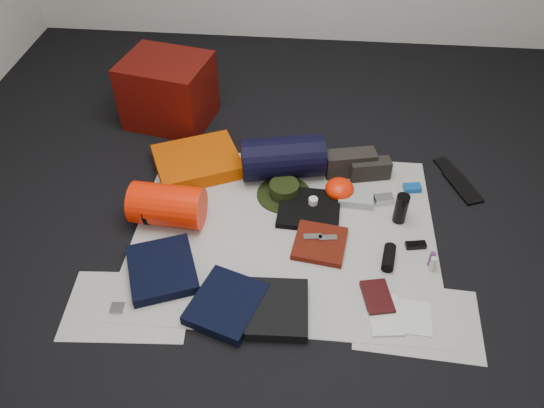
# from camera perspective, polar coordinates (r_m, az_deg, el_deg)

# --- Properties ---
(floor) EXTENTS (4.50, 4.50, 0.02)m
(floor) POSITION_cam_1_polar(r_m,az_deg,el_deg) (2.86, 1.36, -3.16)
(floor) COLOR black
(floor) RESTS_ON ground
(newspaper_mat) EXTENTS (1.60, 1.30, 0.01)m
(newspaper_mat) POSITION_cam_1_polar(r_m,az_deg,el_deg) (2.85, 1.37, -2.98)
(newspaper_mat) COLOR silver
(newspaper_mat) RESTS_ON floor
(newspaper_sheet_front_left) EXTENTS (0.61, 0.44, 0.00)m
(newspaper_sheet_front_left) POSITION_cam_1_polar(r_m,az_deg,el_deg) (2.64, -15.21, -10.53)
(newspaper_sheet_front_left) COLOR silver
(newspaper_sheet_front_left) RESTS_ON floor
(newspaper_sheet_front_right) EXTENTS (0.60, 0.43, 0.00)m
(newspaper_sheet_front_right) POSITION_cam_1_polar(r_m,az_deg,el_deg) (2.59, 15.28, -11.91)
(newspaper_sheet_front_right) COLOR silver
(newspaper_sheet_front_right) RESTS_ON floor
(red_cabinet) EXTENTS (0.61, 0.54, 0.44)m
(red_cabinet) POSITION_cam_1_polar(r_m,az_deg,el_deg) (3.61, -11.09, 11.84)
(red_cabinet) COLOR #540B06
(red_cabinet) RESTS_ON floor
(sleeping_pad) EXTENTS (0.61, 0.57, 0.09)m
(sleeping_pad) POSITION_cam_1_polar(r_m,az_deg,el_deg) (3.25, -8.04, 4.53)
(sleeping_pad) COLOR #CF4C02
(sleeping_pad) RESTS_ON newspaper_mat
(stuff_sack) EXTENTS (0.40, 0.25, 0.23)m
(stuff_sack) POSITION_cam_1_polar(r_m,az_deg,el_deg) (2.88, -11.19, -0.13)
(stuff_sack) COLOR #F62004
(stuff_sack) RESTS_ON newspaper_mat
(sack_strap_left) EXTENTS (0.02, 0.22, 0.22)m
(sack_strap_left) POSITION_cam_1_polar(r_m,az_deg,el_deg) (2.92, -13.07, -0.08)
(sack_strap_left) COLOR black
(sack_strap_left) RESTS_ON newspaper_mat
(sack_strap_right) EXTENTS (0.02, 0.22, 0.22)m
(sack_strap_right) POSITION_cam_1_polar(r_m,az_deg,el_deg) (2.86, -9.25, -0.34)
(sack_strap_right) COLOR black
(sack_strap_right) RESTS_ON newspaper_mat
(navy_duffel) EXTENTS (0.52, 0.35, 0.25)m
(navy_duffel) POSITION_cam_1_polar(r_m,az_deg,el_deg) (3.12, 1.16, 5.02)
(navy_duffel) COLOR black
(navy_duffel) RESTS_ON newspaper_mat
(boonie_brim) EXTENTS (0.32, 0.32, 0.01)m
(boonie_brim) POSITION_cam_1_polar(r_m,az_deg,el_deg) (3.05, 1.31, 1.04)
(boonie_brim) COLOR black
(boonie_brim) RESTS_ON newspaper_mat
(boonie_crown) EXTENTS (0.17, 0.17, 0.07)m
(boonie_crown) POSITION_cam_1_polar(r_m,az_deg,el_deg) (3.03, 1.32, 1.62)
(boonie_crown) COLOR black
(boonie_crown) RESTS_ON boonie_brim
(hiking_boot_left) EXTENTS (0.32, 0.18, 0.15)m
(hiking_boot_left) POSITION_cam_1_polar(r_m,az_deg,el_deg) (3.19, 8.40, 4.38)
(hiking_boot_left) COLOR black
(hiking_boot_left) RESTS_ON newspaper_mat
(hiking_boot_right) EXTENTS (0.25, 0.14, 0.12)m
(hiking_boot_right) POSITION_cam_1_polar(r_m,az_deg,el_deg) (3.19, 10.49, 3.71)
(hiking_boot_right) COLOR black
(hiking_boot_right) RESTS_ON newspaper_mat
(flip_flop_left) EXTENTS (0.17, 0.25, 0.01)m
(flip_flop_left) POSITION_cam_1_polar(r_m,az_deg,el_deg) (3.39, 18.52, 3.42)
(flip_flop_left) COLOR black
(flip_flop_left) RESTS_ON floor
(flip_flop_right) EXTENTS (0.21, 0.31, 0.02)m
(flip_flop_right) POSITION_cam_1_polar(r_m,az_deg,el_deg) (3.30, 19.82, 1.73)
(flip_flop_right) COLOR black
(flip_flop_right) RESTS_ON floor
(trousers_navy_a) EXTENTS (0.43, 0.45, 0.06)m
(trousers_navy_a) POSITION_cam_1_polar(r_m,az_deg,el_deg) (2.70, -11.74, -6.88)
(trousers_navy_a) COLOR black
(trousers_navy_a) RESTS_ON newspaper_mat
(trousers_navy_b) EXTENTS (0.39, 0.42, 0.05)m
(trousers_navy_b) POSITION_cam_1_polar(r_m,az_deg,el_deg) (2.53, -4.93, -10.64)
(trousers_navy_b) COLOR black
(trousers_navy_b) RESTS_ON newspaper_mat
(trousers_charcoal) EXTENTS (0.30, 0.33, 0.05)m
(trousers_charcoal) POSITION_cam_1_polar(r_m,az_deg,el_deg) (2.50, 0.58, -11.18)
(trousers_charcoal) COLOR black
(trousers_charcoal) RESTS_ON newspaper_mat
(black_tshirt) EXTENTS (0.35, 0.33, 0.03)m
(black_tshirt) POSITION_cam_1_polar(r_m,az_deg,el_deg) (2.95, 4.01, -0.54)
(black_tshirt) COLOR black
(black_tshirt) RESTS_ON newspaper_mat
(red_shirt) EXTENTS (0.30, 0.30, 0.04)m
(red_shirt) POSITION_cam_1_polar(r_m,az_deg,el_deg) (2.78, 5.17, -4.24)
(red_shirt) COLOR #541409
(red_shirt) RESTS_ON newspaper_mat
(orange_stuff_sack) EXTENTS (0.19, 0.19, 0.11)m
(orange_stuff_sack) POSITION_cam_1_polar(r_m,az_deg,el_deg) (3.04, 7.28, 1.63)
(orange_stuff_sack) COLOR #F62004
(orange_stuff_sack) RESTS_ON newspaper_mat
(first_aid_pouch) EXTENTS (0.20, 0.15, 0.05)m
(first_aid_pouch) POSITION_cam_1_polar(r_m,az_deg,el_deg) (3.04, 8.99, 0.73)
(first_aid_pouch) COLOR #939B93
(first_aid_pouch) RESTS_ON newspaper_mat
(water_bottle) EXTENTS (0.09, 0.09, 0.18)m
(water_bottle) POSITION_cam_1_polar(r_m,az_deg,el_deg) (2.93, 13.71, -0.48)
(water_bottle) COLOR black
(water_bottle) RESTS_ON newspaper_mat
(speaker) EXTENTS (0.09, 0.17, 0.06)m
(speaker) POSITION_cam_1_polar(r_m,az_deg,el_deg) (2.75, 12.44, -5.64)
(speaker) COLOR black
(speaker) RESTS_ON newspaper_mat
(compact_camera) EXTENTS (0.12, 0.09, 0.04)m
(compact_camera) POSITION_cam_1_polar(r_m,az_deg,el_deg) (3.06, 11.91, 0.49)
(compact_camera) COLOR #B4B5B9
(compact_camera) RESTS_ON newspaper_mat
(cyan_case) EXTENTS (0.11, 0.08, 0.03)m
(cyan_case) POSITION_cam_1_polar(r_m,az_deg,el_deg) (3.18, 14.85, 1.68)
(cyan_case) COLOR #0E4790
(cyan_case) RESTS_ON newspaper_mat
(toiletry_purple) EXTENTS (0.04, 0.04, 0.09)m
(toiletry_purple) POSITION_cam_1_polar(r_m,az_deg,el_deg) (2.78, 16.80, -5.71)
(toiletry_purple) COLOR #572578
(toiletry_purple) RESTS_ON newspaper_mat
(toiletry_clear) EXTENTS (0.04, 0.04, 0.09)m
(toiletry_clear) POSITION_cam_1_polar(r_m,az_deg,el_deg) (2.76, 16.87, -6.20)
(toiletry_clear) COLOR silver
(toiletry_clear) RESTS_ON newspaper_mat
(paperback_book) EXTENTS (0.16, 0.22, 0.03)m
(paperback_book) POSITION_cam_1_polar(r_m,az_deg,el_deg) (2.60, 11.24, -9.81)
(paperback_book) COLOR black
(paperback_book) RESTS_ON newspaper_mat
(map_booklet) EXTENTS (0.18, 0.24, 0.01)m
(map_booklet) POSITION_cam_1_polar(r_m,az_deg,el_deg) (2.56, 12.04, -11.63)
(map_booklet) COLOR silver
(map_booklet) RESTS_ON newspaper_mat
(map_printout) EXTENTS (0.16, 0.20, 0.01)m
(map_printout) POSITION_cam_1_polar(r_m,az_deg,el_deg) (2.59, 15.17, -11.71)
(map_printout) COLOR silver
(map_printout) RESTS_ON newspaper_mat
(sunglasses) EXTENTS (0.11, 0.06, 0.03)m
(sunglasses) POSITION_cam_1_polar(r_m,az_deg,el_deg) (2.87, 15.19, -4.29)
(sunglasses) COLOR black
(sunglasses) RESTS_ON newspaper_mat
(key_cluster) EXTENTS (0.07, 0.07, 0.01)m
(key_cluster) POSITION_cam_1_polar(r_m,az_deg,el_deg) (2.63, -16.30, -10.70)
(key_cluster) COLOR #B4B5B9
(key_cluster) RESTS_ON newspaper_mat
(tape_roll) EXTENTS (0.05, 0.05, 0.04)m
(tape_roll) POSITION_cam_1_polar(r_m,az_deg,el_deg) (2.95, 4.45, 0.32)
(tape_roll) COLOR silver
(tape_roll) RESTS_ON black_tshirt
(energy_bar_a) EXTENTS (0.10, 0.05, 0.01)m
(energy_bar_a) POSITION_cam_1_polar(r_m,az_deg,el_deg) (2.77, 4.39, -3.54)
(energy_bar_a) COLOR #B4B5B9
(energy_bar_a) RESTS_ON red_shirt
(energy_bar_b) EXTENTS (0.10, 0.05, 0.01)m
(energy_bar_b) POSITION_cam_1_polar(r_m,az_deg,el_deg) (2.78, 6.04, -3.65)
(energy_bar_b) COLOR #B4B5B9
(energy_bar_b) RESTS_ON red_shirt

